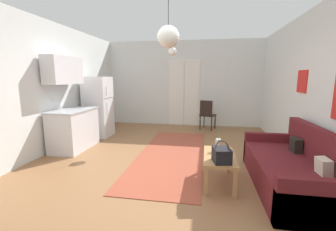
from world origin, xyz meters
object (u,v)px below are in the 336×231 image
Objects in this scene: handbag at (222,155)px; pendant_lamp_near at (168,37)px; refrigerator at (98,107)px; accent_chair at (207,113)px; couch at (295,170)px; coffee_table at (219,159)px; pendant_lamp_far at (172,51)px; bamboo_vase at (218,145)px.

pendant_lamp_near is at bearing 175.82° from handbag.
handbag is 0.19× the size of refrigerator.
accent_chair is at bearing 92.78° from handbag.
couch is 1.13m from handbag.
coffee_table is 0.32m from handbag.
pendant_lamp_near is (-0.75, 0.05, 1.57)m from handbag.
pendant_lamp_near is (-1.80, -0.24, 1.84)m from couch.
pendant_lamp_near and pendant_lamp_far have the same top height.
pendant_lamp_far is at bearing 115.18° from coffee_table.
bamboo_vase is at bearing 93.21° from coffee_table.
coffee_table is at bearing -64.82° from pendant_lamp_far.
couch is 1.12m from bamboo_vase.
bamboo_vase is 0.49m from handbag.
accent_chair is (-0.17, 3.49, 0.13)m from coffee_table.
pendant_lamp_near is at bearing -163.53° from coffee_table.
coffee_table is 2.15× the size of bamboo_vase.
accent_chair is at bearing 54.35° from pendant_lamp_far.
couch is 3.06× the size of pendant_lamp_far.
pendant_lamp_far is at bearing 133.61° from couch.
couch is 2.58m from pendant_lamp_near.
pendant_lamp_near reaches higher than accent_chair.
pendant_lamp_far is (-0.32, 2.47, 0.09)m from pendant_lamp_near.
pendant_lamp_near is at bearing -172.38° from couch.
handbag is (0.02, -0.49, 0.00)m from bamboo_vase.
bamboo_vase is 2.83m from pendant_lamp_far.
handbag is 0.47× the size of pendant_lamp_far.
pendant_lamp_far is (-1.06, 2.25, 1.83)m from coffee_table.
pendant_lamp_far is at bearing 0.27° from refrigerator.
bamboo_vase is 0.46× the size of accent_chair.
coffee_table is 2.88× the size of handbag.
accent_chair reaches higher than bamboo_vase.
refrigerator is 1.77× the size of accent_chair.
accent_chair reaches higher than handbag.
refrigerator is (-4.12, 2.22, 0.53)m from couch.
couch is 4.71m from refrigerator.
couch is 3.68m from accent_chair.
couch is at bearing 15.66° from handbag.
refrigerator is at bearing 140.66° from handbag.
handbag is (0.01, -0.27, 0.17)m from coffee_table.
refrigerator reaches higher than couch.
pendant_lamp_near reaches higher than couch.
bamboo_vase is 3.67m from refrigerator.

